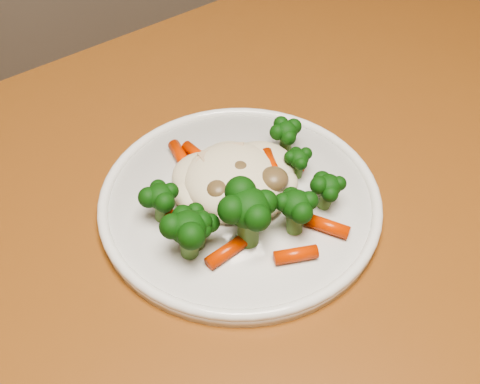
{
  "coord_description": "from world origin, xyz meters",
  "views": [
    {
      "loc": [
        -0.19,
        -0.17,
        1.16
      ],
      "look_at": [
        -0.06,
        0.18,
        0.77
      ],
      "focal_mm": 45.0,
      "sensor_mm": 36.0,
      "label": 1
    }
  ],
  "objects": [
    {
      "name": "plate",
      "position": [
        -0.06,
        0.18,
        0.76
      ],
      "size": [
        0.26,
        0.26,
        0.01
      ],
      "primitive_type": "cylinder",
      "color": "white",
      "rests_on": "dining_table"
    },
    {
      "name": "meal",
      "position": [
        -0.07,
        0.17,
        0.78
      ],
      "size": [
        0.18,
        0.18,
        0.05
      ],
      "color": "#F3E4C2",
      "rests_on": "plate"
    },
    {
      "name": "dining_table",
      "position": [
        -0.06,
        0.11,
        0.65
      ],
      "size": [
        1.36,
        1.11,
        0.75
      ],
      "rotation": [
        0.0,
        0.0,
        0.3
      ],
      "color": "brown",
      "rests_on": "ground"
    }
  ]
}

